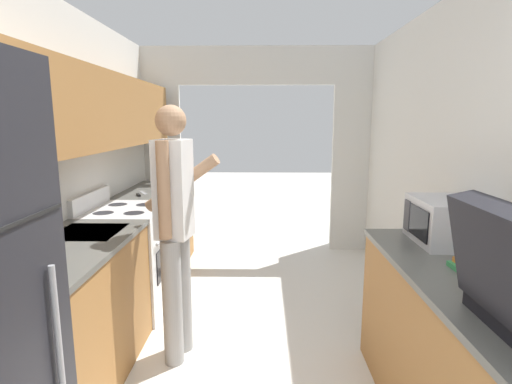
{
  "coord_description": "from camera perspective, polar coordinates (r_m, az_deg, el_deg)",
  "views": [
    {
      "loc": [
        0.08,
        -0.49,
        1.63
      ],
      "look_at": [
        0.03,
        2.12,
        1.16
      ],
      "focal_mm": 28.0,
      "sensor_mm": 36.0,
      "label": 1
    }
  ],
  "objects": [
    {
      "name": "range_oven",
      "position": [
        3.66,
        -17.8,
        -9.05
      ],
      "size": [
        0.66,
        0.73,
        1.04
      ],
      "color": "white",
      "rests_on": "ground_plane"
    },
    {
      "name": "counter_left",
      "position": [
        3.51,
        -18.85,
        -10.05
      ],
      "size": [
        0.62,
        3.4,
        0.9
      ],
      "color": "#9E6B38",
      "rests_on": "ground_plane"
    },
    {
      "name": "person",
      "position": [
        2.72,
        -11.54,
        -4.85
      ],
      "size": [
        0.56,
        0.42,
        1.73
      ],
      "rotation": [
        0.0,
        0.0,
        1.38
      ],
      "color": "#9E9E9E",
      "rests_on": "ground_plane"
    },
    {
      "name": "book_stack",
      "position": [
        2.23,
        29.76,
        -9.79
      ],
      "size": [
        0.22,
        0.31,
        0.05
      ],
      "color": "#33894C",
      "rests_on": "counter_right"
    },
    {
      "name": "knife",
      "position": [
        4.15,
        -16.21,
        -0.28
      ],
      "size": [
        0.13,
        0.31,
        0.02
      ],
      "rotation": [
        0.0,
        0.0,
        0.5
      ],
      "color": "#B7B7BC",
      "rests_on": "counter_left"
    },
    {
      "name": "wall_far_with_doorway",
      "position": [
        4.96,
        0.07,
        8.26
      ],
      "size": [
        3.18,
        0.06,
        2.5
      ],
      "color": "silver",
      "rests_on": "ground_plane"
    },
    {
      "name": "wall_left",
      "position": [
        2.89,
        -28.72,
        4.89
      ],
      "size": [
        0.38,
        6.84,
        2.5
      ],
      "color": "silver",
      "rests_on": "ground_plane"
    },
    {
      "name": "microwave",
      "position": [
        2.67,
        25.54,
        -3.78
      ],
      "size": [
        0.37,
        0.45,
        0.27
      ],
      "color": "#B7B7BC",
      "rests_on": "counter_right"
    },
    {
      "name": "counter_right",
      "position": [
        2.3,
        29.14,
        -22.08
      ],
      "size": [
        0.62,
        1.93,
        0.9
      ],
      "color": "#9E6B38",
      "rests_on": "ground_plane"
    }
  ]
}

